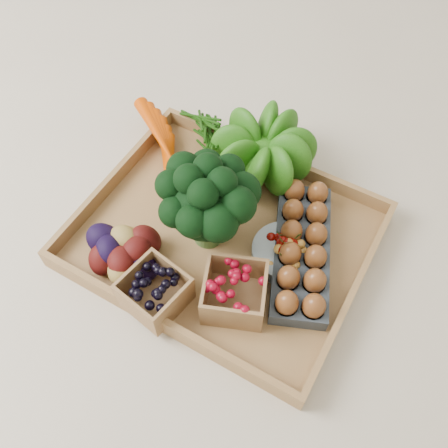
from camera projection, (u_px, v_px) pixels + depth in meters
The scene contains 10 objects.
ground at pixel (224, 240), 1.01m from camera, with size 4.00×4.00×0.00m, color beige.
tray at pixel (224, 239), 1.00m from camera, with size 0.55×0.45×0.01m, color #9C7241.
carrots at pixel (168, 157), 1.08m from camera, with size 0.22×0.16×0.05m, color #CA4000, non-canonical shape.
lettuce at pixel (264, 148), 1.03m from camera, with size 0.15×0.15×0.15m, color #12460B.
broccoli at pixel (207, 215), 0.93m from camera, with size 0.19×0.19×0.15m, color black, non-canonical shape.
cherry_bowl at pixel (284, 253), 0.95m from camera, with size 0.13×0.13×0.03m, color #8C9EA5.
egg_carton at pixel (301, 252), 0.96m from camera, with size 0.10×0.30×0.03m, color #333A41.
potatoes at pixel (123, 249), 0.93m from camera, with size 0.16×0.16×0.09m, color #390A09, non-canonical shape.
punnet_blackberry at pixel (155, 291), 0.89m from camera, with size 0.10×0.10×0.07m, color black.
punnet_raspberry at pixel (235, 292), 0.89m from camera, with size 0.11×0.11×0.08m, color maroon.
Camera 1 is at (0.27, -0.46, 0.86)m, focal length 40.00 mm.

